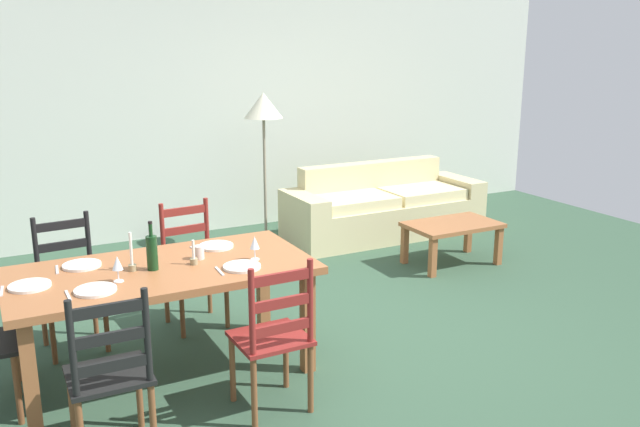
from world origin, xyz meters
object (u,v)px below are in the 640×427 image
object	(u,v)px
dining_table	(163,280)
dining_chair_near_right	(274,337)
wine_glass_near_right	(255,244)
couch	(381,209)
wine_glass_near_left	(117,264)
dining_chair_near_left	(110,374)
coffee_cup_primary	(199,252)
standing_lamp	(264,115)
dining_chair_far_right	(192,265)
coffee_table	(452,229)
dining_chair_far_left	(69,284)
wine_bottle	(152,252)

from	to	relation	value
dining_table	dining_chair_near_right	size ratio (longest dim) A/B	1.98
wine_glass_near_right	couch	distance (m)	3.43
wine_glass_near_left	wine_glass_near_right	xyz separation A→B (m)	(0.88, 0.01, 0.00)
dining_chair_near_left	coffee_cup_primary	size ratio (longest dim) A/B	10.67
couch	standing_lamp	distance (m)	1.76
wine_glass_near_left	wine_glass_near_right	world-z (taller)	same
dining_chair_far_right	coffee_table	size ratio (longest dim) A/B	1.07
dining_chair_far_right	dining_chair_near_right	bearing A→B (deg)	-88.63
wine_glass_near_left	coffee_cup_primary	xyz separation A→B (m)	(0.56, 0.20, -0.07)
dining_chair_near_left	wine_glass_near_left	distance (m)	0.76
dining_chair_far_left	coffee_cup_primary	world-z (taller)	dining_chair_far_left
dining_chair_near_right	couch	distance (m)	3.92
dining_chair_near_right	standing_lamp	xyz separation A→B (m)	(1.26, 3.11, 0.93)
dining_chair_near_left	coffee_table	xyz separation A→B (m)	(3.59, 1.73, -0.12)
dining_chair_near_left	dining_chair_far_right	distance (m)	1.76
dining_chair_near_right	dining_chair_far_left	size ratio (longest dim) A/B	1.00
coffee_cup_primary	wine_glass_near_left	bearing A→B (deg)	-160.68
dining_table	dining_chair_far_left	bearing A→B (deg)	123.21
dining_chair_far_left	dining_chair_far_right	distance (m)	0.90
dining_chair_far_left	wine_glass_near_right	size ratio (longest dim) A/B	5.96
wine_glass_near_right	coffee_table	distance (m)	2.80
dining_chair_far_right	dining_chair_far_left	bearing A→B (deg)	-179.76
dining_chair_far_left	coffee_table	distance (m)	3.60
coffee_table	coffee_cup_primary	bearing A→B (deg)	-162.24
wine_glass_near_right	coffee_table	world-z (taller)	wine_glass_near_right
wine_bottle	coffee_table	xyz separation A→B (m)	(3.17, 0.98, -0.51)
dining_chair_near_left	standing_lamp	distance (m)	3.94
dining_chair_far_right	coffee_cup_primary	xyz separation A→B (m)	(-0.15, -0.69, 0.32)
dining_chair_far_left	dining_table	bearing A→B (deg)	-56.79
dining_chair_far_right	dining_table	bearing A→B (deg)	-119.11
dining_table	couch	world-z (taller)	couch
dining_chair_far_right	wine_glass_near_left	xyz separation A→B (m)	(-0.71, -0.89, 0.38)
dining_table	dining_chair_near_left	world-z (taller)	dining_chair_near_left
wine_glass_near_left	coffee_table	distance (m)	3.62
wine_bottle	coffee_cup_primary	bearing A→B (deg)	12.81
dining_chair_near_left	wine_glass_near_right	distance (m)	1.31
dining_chair_near_right	dining_chair_far_right	distance (m)	1.49
dining_chair_near_right	coffee_cup_primary	distance (m)	0.88
coffee_cup_primary	dining_chair_far_right	bearing A→B (deg)	77.73
dining_table	standing_lamp	world-z (taller)	standing_lamp
dining_chair_near_left	wine_glass_near_right	size ratio (longest dim) A/B	5.96
dining_chair_near_right	standing_lamp	distance (m)	3.48
wine_glass_near_left	coffee_table	xyz separation A→B (m)	(3.41, 1.11, -0.51)
dining_table	coffee_table	size ratio (longest dim) A/B	2.11
dining_chair_near_right	coffee_cup_primary	size ratio (longest dim) A/B	10.67
dining_chair_near_left	wine_glass_near_left	size ratio (longest dim) A/B	5.96
wine_glass_near_right	standing_lamp	bearing A→B (deg)	65.72
dining_chair_far_right	coffee_cup_primary	bearing A→B (deg)	-102.27
coffee_table	standing_lamp	xyz separation A→B (m)	(-1.40, 1.40, 1.06)
wine_glass_near_right	couch	bearing A→B (deg)	43.04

